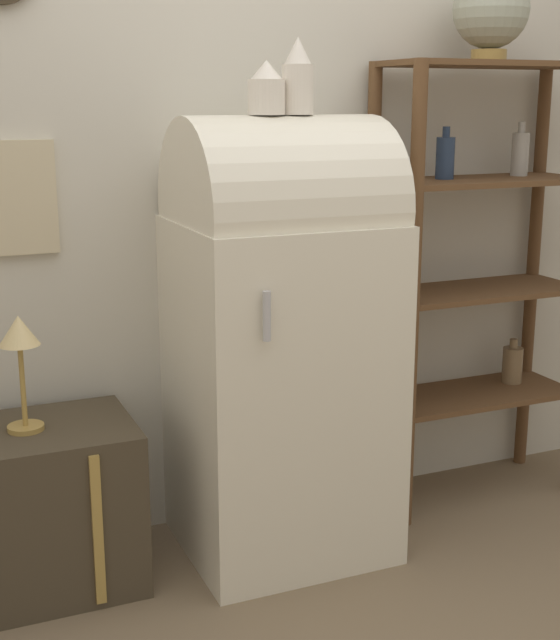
# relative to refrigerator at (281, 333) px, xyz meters

# --- Properties ---
(ground_plane) EXTENTS (12.00, 12.00, 0.00)m
(ground_plane) POSITION_rel_refrigerator_xyz_m (0.00, -0.25, -0.76)
(ground_plane) COLOR #7A664C
(wall_back) EXTENTS (7.00, 0.09, 2.70)m
(wall_back) POSITION_rel_refrigerator_xyz_m (-0.01, 0.33, 0.59)
(wall_back) COLOR beige
(wall_back) RESTS_ON ground_plane
(refrigerator) EXTENTS (0.66, 0.63, 1.46)m
(refrigerator) POSITION_rel_refrigerator_xyz_m (0.00, 0.00, 0.00)
(refrigerator) COLOR silver
(refrigerator) RESTS_ON ground_plane
(suitcase_trunk) EXTENTS (0.72, 0.45, 0.53)m
(suitcase_trunk) POSITION_rel_refrigerator_xyz_m (-0.86, 0.04, -0.49)
(suitcase_trunk) COLOR #423828
(suitcase_trunk) RESTS_ON ground_plane
(shelf_unit) EXTENTS (0.80, 0.35, 1.63)m
(shelf_unit) POSITION_rel_refrigerator_xyz_m (0.85, 0.11, 0.17)
(shelf_unit) COLOR brown
(shelf_unit) RESTS_ON ground_plane
(globe) EXTENTS (0.27, 0.27, 0.31)m
(globe) POSITION_rel_refrigerator_xyz_m (0.83, 0.10, 1.04)
(globe) COLOR #AD8942
(globe) RESTS_ON shelf_unit
(vase_left) EXTENTS (0.12, 0.12, 0.16)m
(vase_left) POSITION_rel_refrigerator_xyz_m (-0.05, -0.01, 0.77)
(vase_left) COLOR silver
(vase_left) RESTS_ON refrigerator
(vase_center) EXTENTS (0.10, 0.10, 0.23)m
(vase_center) POSITION_rel_refrigerator_xyz_m (0.05, -0.01, 0.81)
(vase_center) COLOR silver
(vase_center) RESTS_ON refrigerator
(desk_lamp) EXTENTS (0.12, 0.12, 0.36)m
(desk_lamp) POSITION_rel_refrigerator_xyz_m (-0.82, 0.04, 0.04)
(desk_lamp) COLOR #AD8942
(desk_lamp) RESTS_ON suitcase_trunk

